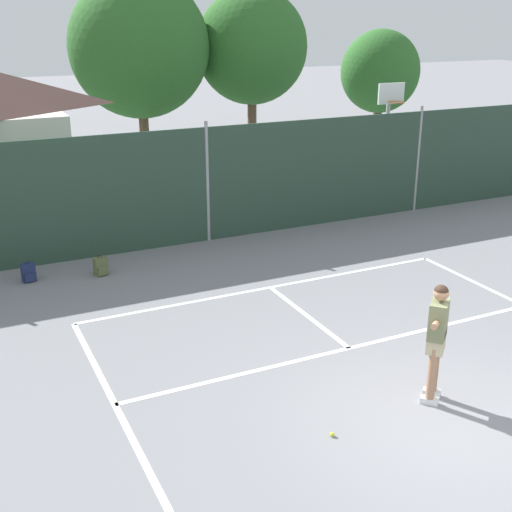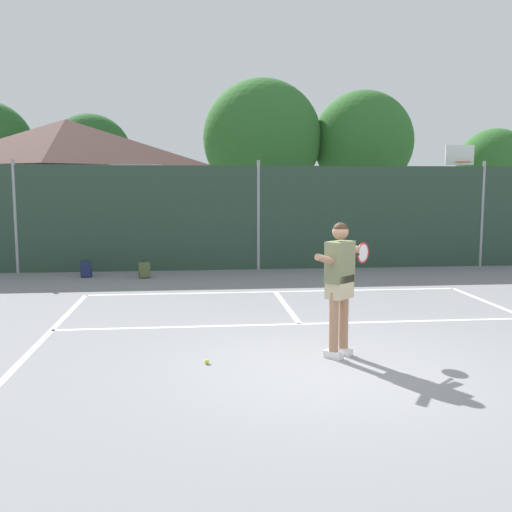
# 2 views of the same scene
# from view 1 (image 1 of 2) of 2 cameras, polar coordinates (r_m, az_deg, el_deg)

# --- Properties ---
(ground_plane) EXTENTS (120.00, 120.00, 0.00)m
(ground_plane) POSITION_cam_1_polar(r_m,az_deg,el_deg) (10.07, 15.89, -13.54)
(ground_plane) COLOR gray
(court_markings) EXTENTS (8.30, 11.10, 0.01)m
(court_markings) POSITION_cam_1_polar(r_m,az_deg,el_deg) (10.47, 13.55, -11.88)
(court_markings) COLOR white
(court_markings) RESTS_ON ground
(chainlink_fence) EXTENTS (26.09, 0.09, 3.02)m
(chainlink_fence) POSITION_cam_1_polar(r_m,az_deg,el_deg) (16.69, -4.17, 6.07)
(chainlink_fence) COLOR #284233
(chainlink_fence) RESTS_ON ground
(basketball_hoop) EXTENTS (0.90, 0.67, 3.55)m
(basketball_hoop) POSITION_cam_1_polar(r_m,az_deg,el_deg) (20.61, 11.24, 10.87)
(basketball_hoop) COLOR #9E9EA3
(basketball_hoop) RESTS_ON ground
(treeline_backdrop) EXTENTS (25.70, 4.60, 6.88)m
(treeline_backdrop) POSITION_cam_1_polar(r_m,az_deg,el_deg) (25.53, -10.24, 16.44)
(treeline_backdrop) COLOR brown
(treeline_backdrop) RESTS_ON ground
(tennis_player) EXTENTS (1.04, 1.08, 1.85)m
(tennis_player) POSITION_cam_1_polar(r_m,az_deg,el_deg) (10.03, 15.20, -6.32)
(tennis_player) COLOR silver
(tennis_player) RESTS_ON ground
(tennis_ball) EXTENTS (0.07, 0.07, 0.07)m
(tennis_ball) POSITION_cam_1_polar(r_m,az_deg,el_deg) (9.48, 6.53, -14.90)
(tennis_ball) COLOR #CCE033
(tennis_ball) RESTS_ON ground
(backpack_navy) EXTENTS (0.30, 0.27, 0.46)m
(backpack_navy) POSITION_cam_1_polar(r_m,az_deg,el_deg) (15.16, -18.85, -1.37)
(backpack_navy) COLOR navy
(backpack_navy) RESTS_ON ground
(backpack_olive) EXTENTS (0.31, 0.28, 0.46)m
(backpack_olive) POSITION_cam_1_polar(r_m,az_deg,el_deg) (15.10, -13.12, -0.89)
(backpack_olive) COLOR #566038
(backpack_olive) RESTS_ON ground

